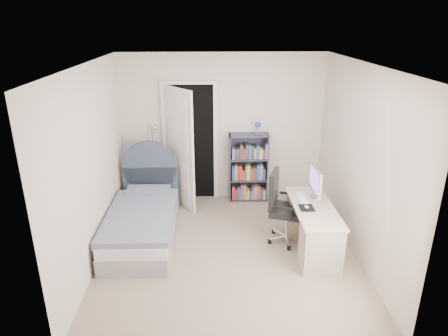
{
  "coord_description": "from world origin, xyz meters",
  "views": [
    {
      "loc": [
        -0.23,
        -4.74,
        3.0
      ],
      "look_at": [
        -0.03,
        0.42,
        1.05
      ],
      "focal_mm": 32.0,
      "sensor_mm": 36.0,
      "label": 1
    }
  ],
  "objects_px": {
    "nightstand": "(157,180)",
    "office_chair": "(282,204)",
    "bed": "(143,219)",
    "desk": "(312,225)",
    "bookcase": "(249,170)",
    "floor_lamp": "(155,170)"
  },
  "relations": [
    {
      "from": "bed",
      "to": "floor_lamp",
      "type": "bearing_deg",
      "value": 88.28
    },
    {
      "from": "bookcase",
      "to": "bed",
      "type": "bearing_deg",
      "value": -143.55
    },
    {
      "from": "bookcase",
      "to": "desk",
      "type": "xyz_separation_m",
      "value": [
        0.71,
        -1.65,
        -0.19
      ]
    },
    {
      "from": "nightstand",
      "to": "office_chair",
      "type": "relative_size",
      "value": 0.62
    },
    {
      "from": "bed",
      "to": "desk",
      "type": "height_order",
      "value": "bed"
    },
    {
      "from": "bed",
      "to": "floor_lamp",
      "type": "height_order",
      "value": "floor_lamp"
    },
    {
      "from": "bed",
      "to": "desk",
      "type": "bearing_deg",
      "value": -10.48
    },
    {
      "from": "nightstand",
      "to": "bookcase",
      "type": "height_order",
      "value": "bookcase"
    },
    {
      "from": "nightstand",
      "to": "desk",
      "type": "xyz_separation_m",
      "value": [
        2.27,
        -1.57,
        -0.06
      ]
    },
    {
      "from": "floor_lamp",
      "to": "bookcase",
      "type": "distance_m",
      "value": 1.6
    },
    {
      "from": "office_chair",
      "to": "floor_lamp",
      "type": "bearing_deg",
      "value": 143.45
    },
    {
      "from": "bookcase",
      "to": "floor_lamp",
      "type": "bearing_deg",
      "value": 178.7
    },
    {
      "from": "office_chair",
      "to": "bed",
      "type": "bearing_deg",
      "value": 174.67
    },
    {
      "from": "bed",
      "to": "bookcase",
      "type": "bearing_deg",
      "value": 36.45
    },
    {
      "from": "desk",
      "to": "office_chair",
      "type": "xyz_separation_m",
      "value": [
        -0.38,
        0.25,
        0.21
      ]
    },
    {
      "from": "bookcase",
      "to": "office_chair",
      "type": "distance_m",
      "value": 1.44
    },
    {
      "from": "bookcase",
      "to": "office_chair",
      "type": "bearing_deg",
      "value": -76.74
    },
    {
      "from": "bookcase",
      "to": "desk",
      "type": "height_order",
      "value": "bookcase"
    },
    {
      "from": "nightstand",
      "to": "bookcase",
      "type": "bearing_deg",
      "value": 2.99
    },
    {
      "from": "nightstand",
      "to": "bookcase",
      "type": "xyz_separation_m",
      "value": [
        1.56,
        0.08,
        0.13
      ]
    },
    {
      "from": "bed",
      "to": "bookcase",
      "type": "distance_m",
      "value": 2.06
    },
    {
      "from": "nightstand",
      "to": "floor_lamp",
      "type": "height_order",
      "value": "floor_lamp"
    }
  ]
}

